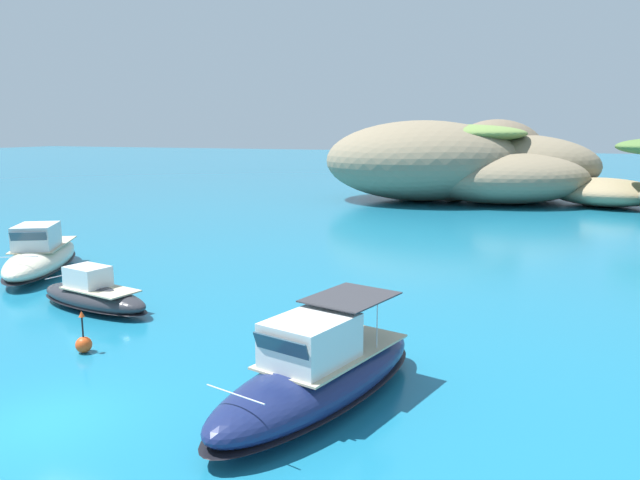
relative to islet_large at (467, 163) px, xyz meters
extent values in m
plane|color=#197093|center=(-2.63, -57.13, -3.86)|extent=(400.00, 400.00, 0.00)
ellipsoid|color=#84755B|center=(-4.27, -3.22, 0.39)|extent=(26.23, 24.71, 8.50)
ellipsoid|color=#84755B|center=(4.23, 3.34, -0.33)|extent=(23.47, 21.51, 7.05)
ellipsoid|color=#756651|center=(2.59, 4.20, 0.48)|extent=(15.81, 15.85, 8.67)
ellipsoid|color=#84755B|center=(4.03, -3.18, -1.20)|extent=(20.32, 17.35, 5.31)
ellipsoid|color=#756651|center=(-5.96, 4.35, -0.56)|extent=(12.82, 13.37, 6.59)
ellipsoid|color=#756651|center=(-0.87, -2.92, -1.76)|extent=(7.61, 9.86, 4.20)
ellipsoid|color=olive|center=(-0.89, -0.85, 3.24)|extent=(14.16, 12.88, 1.97)
ellipsoid|color=#9E8966|center=(13.69, -1.42, -2.48)|extent=(14.78, 14.53, 2.76)
ellipsoid|color=navy|center=(3.74, -53.49, -3.12)|extent=(4.65, 9.05, 1.48)
ellipsoid|color=black|center=(3.74, -53.49, -3.45)|extent=(4.75, 9.23, 0.18)
cube|color=#C6B793|center=(3.90, -52.86, -2.49)|extent=(3.32, 5.17, 0.06)
cube|color=silver|center=(3.63, -53.91, -1.85)|extent=(2.36, 2.80, 1.22)
cube|color=#2D4756|center=(3.33, -55.11, -1.73)|extent=(1.71, 0.68, 0.65)
cylinder|color=silver|center=(2.91, -56.78, -2.31)|extent=(1.78, 0.48, 0.04)
cube|color=#333338|center=(4.11, -52.02, -1.10)|extent=(2.61, 3.02, 0.04)
cylinder|color=silver|center=(4.99, -52.25, -1.80)|extent=(0.03, 0.03, 1.39)
cylinder|color=silver|center=(3.23, -51.80, -1.80)|extent=(0.03, 0.03, 1.39)
ellipsoid|color=#2D2D33|center=(-8.53, -48.65, -3.34)|extent=(6.37, 3.00, 1.04)
ellipsoid|color=black|center=(-8.53, -48.65, -3.57)|extent=(6.50, 3.06, 0.13)
cube|color=#C6B793|center=(-8.08, -48.73, -2.89)|extent=(3.61, 2.19, 0.06)
cube|color=silver|center=(-8.83, -48.59, -2.43)|extent=(1.94, 1.60, 0.86)
cube|color=#2D4756|center=(-9.69, -48.41, -2.35)|extent=(0.44, 1.21, 0.46)
cylinder|color=silver|center=(-10.87, -48.18, -2.71)|extent=(0.29, 1.27, 0.04)
ellipsoid|color=beige|center=(-15.98, -44.25, -3.10)|extent=(6.74, 9.04, 1.51)
ellipsoid|color=black|center=(-15.98, -44.25, -3.44)|extent=(6.87, 9.22, 0.18)
cube|color=#C6B793|center=(-16.31, -43.67, -2.46)|extent=(4.40, 5.37, 0.06)
cube|color=silver|center=(-15.76, -44.63, -1.81)|extent=(2.86, 3.09, 1.24)
cube|color=#2D4756|center=(-15.13, -45.73, -1.68)|extent=(1.64, 1.11, 0.66)
cylinder|color=silver|center=(-14.26, -47.25, -2.28)|extent=(1.64, 0.96, 0.04)
sphere|color=#E54C19|center=(-5.29, -52.79, -3.58)|extent=(0.56, 0.56, 0.56)
cylinder|color=black|center=(-5.29, -52.79, -3.08)|extent=(0.06, 0.06, 1.00)
cone|color=#E54C19|center=(-5.29, -52.79, -2.48)|extent=(0.20, 0.20, 0.20)
camera|label=1|loc=(9.59, -68.31, 3.74)|focal=34.12mm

